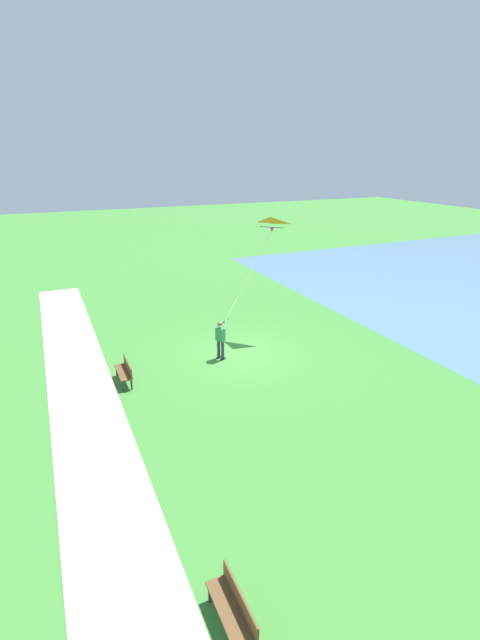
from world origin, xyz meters
TOP-DOWN VIEW (x-y plane):
  - ground_plane at (0.00, 0.00)m, footprint 120.00×120.00m
  - walkway_path at (6.84, 2.00)m, footprint 2.49×32.01m
  - person_kite_flyer at (0.96, 0.08)m, footprint 0.63×0.51m
  - flying_kite at (-2.07, -1.29)m, footprint 3.33×1.84m
  - park_bench_near_walkway at (5.17, 0.50)m, footprint 0.44×1.50m
  - park_bench_far_walkway at (5.14, 11.00)m, footprint 0.44×1.50m

SIDE VIEW (x-z plane):
  - ground_plane at x=0.00m, z-range 0.00..0.00m
  - walkway_path at x=6.84m, z-range 0.00..0.02m
  - park_bench_near_walkway at x=5.17m, z-range 0.07..0.95m
  - park_bench_far_walkway at x=5.14m, z-range 0.07..0.95m
  - person_kite_flyer at x=0.96m, z-range 0.13..1.96m
  - flying_kite at x=-2.07m, z-range 3.42..7.34m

